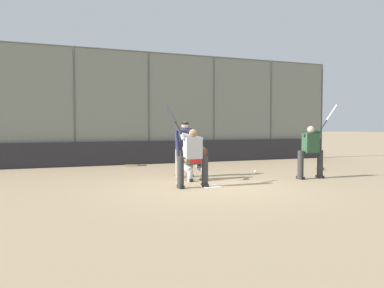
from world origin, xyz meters
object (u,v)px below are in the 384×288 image
at_px(baseball_loose, 255,171).
at_px(spare_bat_near_backstop, 133,165).
at_px(catcher_behind_plate, 195,158).
at_px(umpire_home, 185,148).
at_px(fielding_glove_on_dirt, 320,168).
at_px(batter_on_deck, 311,150).
at_px(batter_at_plate, 192,156).

bearing_deg(baseball_loose, spare_bat_near_backstop, -43.75).
height_order(catcher_behind_plate, umpire_home, umpire_home).
distance_m(catcher_behind_plate, fielding_glove_on_dirt, 5.10).
distance_m(batter_on_deck, baseball_loose, 2.21).
bearing_deg(umpire_home, fielding_glove_on_dirt, 177.64).
height_order(batter_at_plate, catcher_behind_plate, batter_at_plate).
distance_m(spare_bat_near_backstop, fielding_glove_on_dirt, 6.91).
bearing_deg(spare_bat_near_backstop, batter_at_plate, 109.51).
distance_m(umpire_home, batter_on_deck, 3.73).
relative_size(catcher_behind_plate, batter_on_deck, 0.56).
relative_size(umpire_home, baseball_loose, 22.62).
relative_size(batter_at_plate, fielding_glove_on_dirt, 6.29).
distance_m(catcher_behind_plate, spare_bat_near_backstop, 4.47).
bearing_deg(batter_on_deck, fielding_glove_on_dirt, 44.09).
bearing_deg(fielding_glove_on_dirt, umpire_home, -0.02).
bearing_deg(fielding_glove_on_dirt, spare_bat_near_backstop, -31.49).
distance_m(batter_on_deck, spare_bat_near_backstop, 6.76).
height_order(umpire_home, fielding_glove_on_dirt, umpire_home).
bearing_deg(fielding_glove_on_dirt, batter_on_deck, 43.83).
xyz_separation_m(umpire_home, fielding_glove_on_dirt, (-5.06, 0.00, -0.84)).
relative_size(batter_at_plate, batter_on_deck, 0.96).
bearing_deg(baseball_loose, batter_at_plate, 35.12).
bearing_deg(batter_on_deck, baseball_loose, 111.04).
relative_size(spare_bat_near_backstop, baseball_loose, 10.89).
bearing_deg(batter_at_plate, catcher_behind_plate, -115.31).
relative_size(spare_bat_near_backstop, fielding_glove_on_dirt, 2.44).
height_order(umpire_home, baseball_loose, umpire_home).
xyz_separation_m(batter_at_plate, baseball_loose, (-3.10, -2.18, -0.76)).
height_order(fielding_glove_on_dirt, baseball_loose, fielding_glove_on_dirt).
relative_size(batter_on_deck, baseball_loose, 29.37).
distance_m(catcher_behind_plate, batter_on_deck, 3.44).
height_order(batter_at_plate, batter_on_deck, batter_on_deck).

